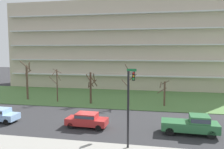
{
  "coord_description": "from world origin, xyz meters",
  "views": [
    {
      "loc": [
        7.36,
        -24.83,
        8.14
      ],
      "look_at": [
        1.42,
        6.0,
        4.92
      ],
      "focal_mm": 36.62,
      "sensor_mm": 36.0,
      "label": 1
    }
  ],
  "objects_px": {
    "tree_center": "(91,86)",
    "tree_right": "(129,86)",
    "tree_left": "(57,84)",
    "tree_far_right": "(164,93)",
    "pickup_green_center_right": "(192,124)",
    "traffic_signal_mast": "(130,93)",
    "sedan_red_center_left": "(87,119)",
    "tree_far_left": "(27,80)"
  },
  "relations": [
    {
      "from": "tree_far_left",
      "to": "traffic_signal_mast",
      "type": "relative_size",
      "value": 1.01
    },
    {
      "from": "tree_right",
      "to": "sedan_red_center_left",
      "type": "xyz_separation_m",
      "value": [
        -3.24,
        -10.41,
        -2.1
      ]
    },
    {
      "from": "tree_center",
      "to": "traffic_signal_mast",
      "type": "bearing_deg",
      "value": -61.12
    },
    {
      "from": "sedan_red_center_left",
      "to": "pickup_green_center_right",
      "type": "xyz_separation_m",
      "value": [
        10.74,
        -0.01,
        0.14
      ]
    },
    {
      "from": "tree_left",
      "to": "tree_right",
      "type": "distance_m",
      "value": 11.54
    },
    {
      "from": "tree_right",
      "to": "tree_far_right",
      "type": "bearing_deg",
      "value": 9.38
    },
    {
      "from": "tree_far_right",
      "to": "sedan_red_center_left",
      "type": "height_order",
      "value": "tree_far_right"
    },
    {
      "from": "sedan_red_center_left",
      "to": "pickup_green_center_right",
      "type": "relative_size",
      "value": 0.82
    },
    {
      "from": "sedan_red_center_left",
      "to": "pickup_green_center_right",
      "type": "height_order",
      "value": "pickup_green_center_right"
    },
    {
      "from": "tree_far_right",
      "to": "pickup_green_center_right",
      "type": "distance_m",
      "value": 11.56
    },
    {
      "from": "tree_far_right",
      "to": "sedan_red_center_left",
      "type": "xyz_separation_m",
      "value": [
        -8.42,
        -11.26,
        -1.19
      ]
    },
    {
      "from": "tree_left",
      "to": "traffic_signal_mast",
      "type": "distance_m",
      "value": 19.27
    },
    {
      "from": "tree_far_right",
      "to": "traffic_signal_mast",
      "type": "bearing_deg",
      "value": -103.51
    },
    {
      "from": "tree_right",
      "to": "pickup_green_center_right",
      "type": "bearing_deg",
      "value": -54.26
    },
    {
      "from": "tree_center",
      "to": "sedan_red_center_left",
      "type": "bearing_deg",
      "value": -76.3
    },
    {
      "from": "tree_far_right",
      "to": "sedan_red_center_left",
      "type": "relative_size",
      "value": 0.86
    },
    {
      "from": "pickup_green_center_right",
      "to": "tree_left",
      "type": "bearing_deg",
      "value": 152.46
    },
    {
      "from": "sedan_red_center_left",
      "to": "traffic_signal_mast",
      "type": "bearing_deg",
      "value": -28.98
    },
    {
      "from": "sedan_red_center_left",
      "to": "traffic_signal_mast",
      "type": "distance_m",
      "value": 6.85
    },
    {
      "from": "tree_far_right",
      "to": "sedan_red_center_left",
      "type": "bearing_deg",
      "value": -126.78
    },
    {
      "from": "tree_far_left",
      "to": "tree_left",
      "type": "distance_m",
      "value": 5.73
    },
    {
      "from": "tree_center",
      "to": "pickup_green_center_right",
      "type": "distance_m",
      "value": 17.2
    },
    {
      "from": "tree_left",
      "to": "traffic_signal_mast",
      "type": "bearing_deg",
      "value": -46.3
    },
    {
      "from": "tree_center",
      "to": "pickup_green_center_right",
      "type": "xyz_separation_m",
      "value": [
        13.35,
        -10.71,
        -1.74
      ]
    },
    {
      "from": "tree_far_left",
      "to": "tree_center",
      "type": "bearing_deg",
      "value": -4.7
    },
    {
      "from": "traffic_signal_mast",
      "to": "tree_center",
      "type": "bearing_deg",
      "value": 118.88
    },
    {
      "from": "tree_center",
      "to": "traffic_signal_mast",
      "type": "height_order",
      "value": "traffic_signal_mast"
    },
    {
      "from": "tree_far_left",
      "to": "tree_far_right",
      "type": "bearing_deg",
      "value": -0.94
    },
    {
      "from": "tree_left",
      "to": "sedan_red_center_left",
      "type": "xyz_separation_m",
      "value": [
        8.29,
        -10.83,
        -2.1
      ]
    },
    {
      "from": "tree_center",
      "to": "tree_far_left",
      "type": "bearing_deg",
      "value": 175.3
    },
    {
      "from": "tree_left",
      "to": "traffic_signal_mast",
      "type": "relative_size",
      "value": 0.83
    },
    {
      "from": "tree_left",
      "to": "pickup_green_center_right",
      "type": "xyz_separation_m",
      "value": [
        19.03,
        -10.84,
        -1.95
      ]
    },
    {
      "from": "tree_right",
      "to": "sedan_red_center_left",
      "type": "height_order",
      "value": "tree_right"
    },
    {
      "from": "pickup_green_center_right",
      "to": "traffic_signal_mast",
      "type": "xyz_separation_m",
      "value": [
        -5.76,
        -3.05,
        3.43
      ]
    },
    {
      "from": "tree_far_left",
      "to": "sedan_red_center_left",
      "type": "xyz_separation_m",
      "value": [
        13.95,
        -11.63,
        -2.5
      ]
    },
    {
      "from": "tree_far_left",
      "to": "tree_far_right",
      "type": "xyz_separation_m",
      "value": [
        22.37,
        -0.37,
        -1.32
      ]
    },
    {
      "from": "tree_far_left",
      "to": "sedan_red_center_left",
      "type": "bearing_deg",
      "value": -39.83
    },
    {
      "from": "tree_center",
      "to": "tree_right",
      "type": "xyz_separation_m",
      "value": [
        5.85,
        -0.29,
        0.22
      ]
    },
    {
      "from": "tree_far_left",
      "to": "tree_right",
      "type": "xyz_separation_m",
      "value": [
        17.19,
        -1.22,
        -0.41
      ]
    },
    {
      "from": "tree_far_left",
      "to": "tree_center",
      "type": "height_order",
      "value": "tree_far_left"
    },
    {
      "from": "tree_center",
      "to": "traffic_signal_mast",
      "type": "xyz_separation_m",
      "value": [
        7.59,
        -13.76,
        1.7
      ]
    },
    {
      "from": "tree_center",
      "to": "tree_right",
      "type": "relative_size",
      "value": 0.78
    }
  ]
}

